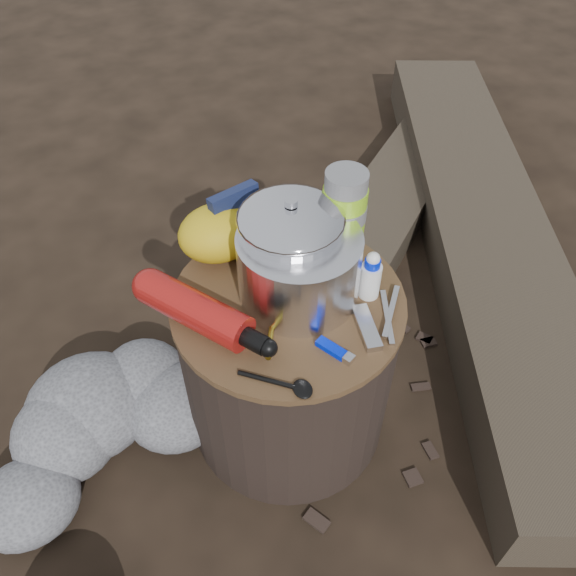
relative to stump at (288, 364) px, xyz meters
name	(u,v)px	position (x,y,z in m)	size (l,w,h in m)	color
ground	(288,415)	(0.00, 0.00, -0.22)	(60.00, 60.00, 0.00)	black
stump	(288,364)	(0.00, 0.00, 0.00)	(0.48, 0.48, 0.44)	black
rock_ring	(138,553)	(-0.43, -0.23, -0.12)	(0.46, 1.01, 0.20)	slate
log_main	(482,228)	(0.83, 0.35, -0.14)	(0.35, 2.05, 0.17)	#362D22
log_small	(401,186)	(0.73, 0.69, -0.17)	(0.25, 1.36, 0.11)	#362D22
foil_windscreen	(299,266)	(0.03, 0.01, 0.30)	(0.25, 0.25, 0.15)	silver
camping_pot	(291,245)	(0.03, 0.05, 0.33)	(0.21, 0.21, 0.21)	silver
fuel_bottle	(196,310)	(-0.19, 0.01, 0.26)	(0.07, 0.31, 0.07)	#AA1915
thermos	(343,220)	(0.15, 0.07, 0.34)	(0.09, 0.09, 0.23)	#90D21D
travel_mug	(320,223)	(0.13, 0.13, 0.28)	(0.08, 0.08, 0.12)	black
stuff_sack	(218,233)	(-0.08, 0.19, 0.28)	(0.18, 0.14, 0.12)	gold
food_pouch	(237,220)	(-0.04, 0.20, 0.30)	(0.11, 0.03, 0.15)	#162047
lighter	(331,348)	(0.03, -0.15, 0.23)	(0.02, 0.08, 0.01)	#001ADF
multitool	(367,328)	(0.11, -0.13, 0.23)	(0.03, 0.11, 0.02)	silver
pot_grabber	(387,316)	(0.16, -0.12, 0.23)	(0.04, 0.14, 0.01)	silver
spork	(269,380)	(-0.11, -0.17, 0.23)	(0.03, 0.14, 0.01)	black
squeeze_bottle	(371,277)	(0.16, -0.05, 0.27)	(0.04, 0.04, 0.10)	white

